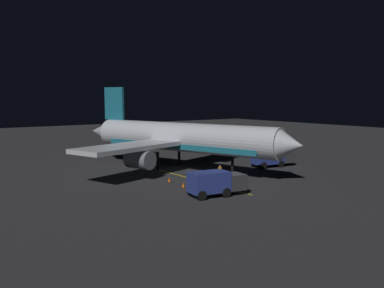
{
  "coord_description": "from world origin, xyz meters",
  "views": [
    {
      "loc": [
        30.65,
        44.23,
        9.36
      ],
      "look_at": [
        0.0,
        2.0,
        3.5
      ],
      "focal_mm": 39.82,
      "sensor_mm": 36.0,
      "label": 1
    }
  ],
  "objects_px": {
    "baggage_truck": "(215,183)",
    "traffic_cone_near_right": "(183,185)",
    "catering_truck": "(271,157)",
    "traffic_cone_near_left": "(169,180)",
    "ground_crew_worker": "(220,173)",
    "airliner": "(179,139)"
  },
  "relations": [
    {
      "from": "baggage_truck",
      "to": "traffic_cone_near_right",
      "type": "bearing_deg",
      "value": -86.17
    },
    {
      "from": "ground_crew_worker",
      "to": "airliner",
      "type": "bearing_deg",
      "value": -94.07
    },
    {
      "from": "traffic_cone_near_left",
      "to": "catering_truck",
      "type": "bearing_deg",
      "value": -177.51
    },
    {
      "from": "catering_truck",
      "to": "traffic_cone_near_right",
      "type": "distance_m",
      "value": 17.5
    },
    {
      "from": "traffic_cone_near_left",
      "to": "airliner",
      "type": "bearing_deg",
      "value": -131.94
    },
    {
      "from": "traffic_cone_near_right",
      "to": "ground_crew_worker",
      "type": "bearing_deg",
      "value": -174.25
    },
    {
      "from": "catering_truck",
      "to": "ground_crew_worker",
      "type": "distance_m",
      "value": 12.18
    },
    {
      "from": "catering_truck",
      "to": "traffic_cone_near_left",
      "type": "bearing_deg",
      "value": 2.49
    },
    {
      "from": "catering_truck",
      "to": "ground_crew_worker",
      "type": "height_order",
      "value": "catering_truck"
    },
    {
      "from": "airliner",
      "to": "baggage_truck",
      "type": "xyz_separation_m",
      "value": [
        5.65,
        14.18,
        -2.78
      ]
    },
    {
      "from": "ground_crew_worker",
      "to": "traffic_cone_near_right",
      "type": "xyz_separation_m",
      "value": [
        5.33,
        0.54,
        -0.64
      ]
    },
    {
      "from": "airliner",
      "to": "catering_truck",
      "type": "height_order",
      "value": "airliner"
    },
    {
      "from": "baggage_truck",
      "to": "ground_crew_worker",
      "type": "height_order",
      "value": "baggage_truck"
    },
    {
      "from": "baggage_truck",
      "to": "traffic_cone_near_left",
      "type": "distance_m",
      "value": 7.99
    },
    {
      "from": "airliner",
      "to": "ground_crew_worker",
      "type": "xyz_separation_m",
      "value": [
        0.64,
        8.92,
        -3.1
      ]
    },
    {
      "from": "ground_crew_worker",
      "to": "traffic_cone_near_left",
      "type": "xyz_separation_m",
      "value": [
        4.98,
        -2.68,
        -0.64
      ]
    },
    {
      "from": "airliner",
      "to": "traffic_cone_near_right",
      "type": "bearing_deg",
      "value": 57.76
    },
    {
      "from": "catering_truck",
      "to": "traffic_cone_near_left",
      "type": "distance_m",
      "value": 16.71
    },
    {
      "from": "catering_truck",
      "to": "ground_crew_worker",
      "type": "xyz_separation_m",
      "value": [
        11.69,
        3.4,
        -0.44
      ]
    },
    {
      "from": "traffic_cone_near_right",
      "to": "catering_truck",
      "type": "bearing_deg",
      "value": -166.97
    },
    {
      "from": "airliner",
      "to": "traffic_cone_near_right",
      "type": "relative_size",
      "value": 59.47
    },
    {
      "from": "baggage_truck",
      "to": "traffic_cone_near_right",
      "type": "height_order",
      "value": "baggage_truck"
    }
  ]
}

